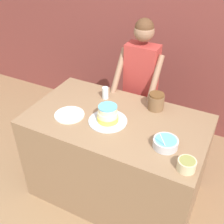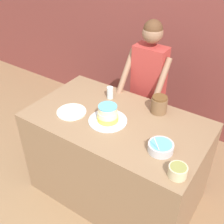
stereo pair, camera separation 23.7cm
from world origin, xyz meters
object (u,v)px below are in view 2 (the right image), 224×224
person_baker (148,81)px  ceramic_plate (72,112)px  frosting_bowl_blue (161,147)px  drinking_glass (110,93)px  cake (108,115)px  stoneware_jar (159,105)px  frosting_bowl_olive (178,171)px

person_baker → ceramic_plate: size_ratio=6.13×
frosting_bowl_blue → ceramic_plate: (-0.89, 0.01, -0.03)m
person_baker → drinking_glass: bearing=-117.2°
cake → drinking_glass: (-0.20, 0.32, -0.00)m
drinking_glass → frosting_bowl_blue: bearing=-29.0°
cake → drinking_glass: cake is taller
drinking_glass → cake: bearing=-58.6°
frosting_bowl_blue → ceramic_plate: size_ratio=0.73×
frosting_bowl_blue → stoneware_jar: bearing=117.9°
cake → drinking_glass: 0.38m
stoneware_jar → drinking_glass: bearing=-174.3°
person_baker → stoneware_jar: size_ratio=10.35×
ceramic_plate → stoneware_jar: 0.79m
person_baker → frosting_bowl_blue: person_baker is taller
frosting_bowl_olive → drinking_glass: size_ratio=1.11×
cake → frosting_bowl_olive: cake is taller
drinking_glass → stoneware_jar: 0.50m
person_baker → cake: person_baker is taller
frosting_bowl_blue → drinking_glass: bearing=151.0°
drinking_glass → person_baker: bearing=62.8°
ceramic_plate → stoneware_jar: bearing=34.9°
drinking_glass → stoneware_jar: bearing=5.7°
cake → stoneware_jar: 0.48m
person_baker → ceramic_plate: 0.87m
frosting_bowl_olive → stoneware_jar: 0.76m
frosting_bowl_blue → frosting_bowl_olive: 0.26m
cake → ceramic_plate: cake is taller
frosting_bowl_blue → ceramic_plate: frosting_bowl_blue is taller
cake → ceramic_plate: bearing=-167.3°
stoneware_jar → frosting_bowl_olive: bearing=-54.2°
cake → frosting_bowl_blue: (0.54, -0.09, -0.03)m
stoneware_jar → person_baker: bearing=130.1°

